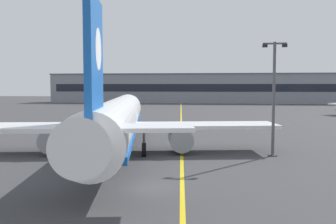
{
  "coord_description": "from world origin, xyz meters",
  "views": [
    {
      "loc": [
        4.13,
        -23.89,
        6.71
      ],
      "look_at": [
        -0.06,
        13.23,
        4.06
      ],
      "focal_mm": 40.2,
      "sensor_mm": 36.0,
      "label": 1
    }
  ],
  "objects": [
    {
      "name": "ground_plane",
      "position": [
        0.0,
        0.0,
        0.0
      ],
      "size": [
        400.0,
        400.0,
        0.0
      ],
      "primitive_type": "plane",
      "color": "#3D3D3F"
    },
    {
      "name": "apron_lamp_post",
      "position": [
        10.08,
        12.45,
        5.67
      ],
      "size": [
        2.24,
        0.9,
        10.77
      ],
      "color": "#515156",
      "rests_on": "ground"
    },
    {
      "name": "taxiway_centreline",
      "position": [
        0.0,
        30.0,
        0.0
      ],
      "size": [
        14.45,
        179.47,
        0.01
      ],
      "primitive_type": "cube",
      "rotation": [
        0.0,
        0.0,
        0.08
      ],
      "color": "yellow",
      "rests_on": "ground"
    },
    {
      "name": "safety_cone_by_nose_gear",
      "position": [
        -4.78,
        28.04,
        0.26
      ],
      "size": [
        0.44,
        0.44,
        0.55
      ],
      "color": "orange",
      "rests_on": "ground"
    },
    {
      "name": "airliner_foreground",
      "position": [
        -4.94,
        12.24,
        3.37
      ],
      "size": [
        32.35,
        41.37,
        11.65
      ],
      "color": "white",
      "rests_on": "ground"
    },
    {
      "name": "terminal_building",
      "position": [
        2.12,
        121.74,
        5.64
      ],
      "size": [
        119.6,
        12.4,
        11.27
      ],
      "color": "gray",
      "rests_on": "ground"
    }
  ]
}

